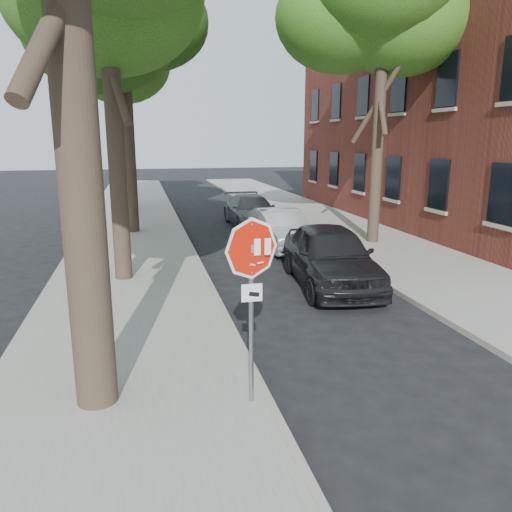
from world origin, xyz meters
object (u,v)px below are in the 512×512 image
(tree_right, at_px, (382,30))
(car_c, at_px, (251,211))
(car_a, at_px, (331,256))
(tree_mid_b, at_px, (121,19))
(apartment_building, at_px, (509,46))
(tree_far, at_px, (120,67))
(car_b, at_px, (281,229))
(stop_sign, at_px, (252,276))

(tree_right, xyz_separation_m, car_c, (-3.38, 4.66, -6.55))
(tree_right, height_order, car_a, tree_right)
(tree_mid_b, bearing_deg, car_a, -59.87)
(apartment_building, bearing_deg, tree_far, 156.96)
(tree_right, distance_m, car_c, 8.72)
(tree_far, height_order, car_a, tree_far)
(tree_mid_b, relative_size, tree_far, 1.11)
(car_a, height_order, car_b, car_a)
(apartment_building, bearing_deg, stop_sign, -136.35)
(stop_sign, distance_m, tree_mid_b, 15.48)
(tree_right, relative_size, car_a, 2.01)
(tree_far, relative_size, car_c, 2.03)
(apartment_building, xyz_separation_m, stop_sign, (-14.70, -14.03, -5.71))
(tree_mid_b, xyz_separation_m, car_c, (5.02, 0.64, -7.33))
(apartment_building, distance_m, tree_right, 8.93)
(tree_far, bearing_deg, car_c, -50.01)
(stop_sign, bearing_deg, car_c, 77.42)
(car_a, bearing_deg, car_b, 95.76)
(tree_mid_b, distance_m, tree_right, 9.34)
(apartment_building, height_order, tree_far, apartment_building)
(tree_far, relative_size, car_a, 2.01)
(apartment_building, bearing_deg, tree_mid_b, 179.57)
(car_b, bearing_deg, tree_far, 113.60)
(stop_sign, relative_size, tree_right, 0.28)
(car_a, distance_m, car_b, 4.66)
(apartment_building, xyz_separation_m, car_a, (-11.40, -8.53, -6.86))
(car_b, xyz_separation_m, car_c, (0.00, 4.64, -0.01))
(tree_mid_b, bearing_deg, tree_far, 92.44)
(stop_sign, relative_size, car_b, 0.64)
(stop_sign, xyz_separation_m, car_b, (3.30, 10.16, -1.28))
(car_b, bearing_deg, tree_mid_b, 139.27)
(tree_mid_b, relative_size, car_c, 2.26)
(tree_far, bearing_deg, car_a, -71.21)
(tree_mid_b, xyz_separation_m, tree_right, (8.40, -4.01, -0.78))
(stop_sign, xyz_separation_m, tree_mid_b, (-1.72, 14.15, 6.05))
(car_b, bearing_deg, car_a, -92.26)
(car_c, bearing_deg, apartment_building, -5.00)
(apartment_building, distance_m, tree_far, 18.18)
(car_a, xyz_separation_m, car_c, (0.00, 9.30, -0.12))
(tree_mid_b, relative_size, car_a, 2.23)
(car_a, bearing_deg, tree_mid_b, 125.89)
(car_b, relative_size, car_c, 0.89)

